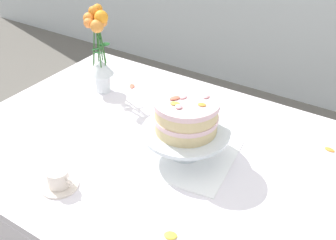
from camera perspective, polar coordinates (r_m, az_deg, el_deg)
dining_table at (r=1.42m, az=-2.10°, el=-7.19°), size 1.40×1.00×0.74m
linen_napkin at (r=1.35m, az=2.47°, el=-4.82°), size 0.36×0.36×0.00m
cake_stand at (r=1.30m, az=2.55°, el=-1.99°), size 0.29×0.29×0.10m
layer_cake at (r=1.26m, az=2.63°, el=0.72°), size 0.21×0.21×0.12m
flower_vase at (r=1.65m, az=-9.75°, el=9.58°), size 0.10×0.10×0.36m
teacup at (r=1.25m, az=-15.35°, el=-8.25°), size 0.12×0.12×0.06m
loose_petal_0 at (r=1.47m, az=22.11°, el=-3.93°), size 0.04×0.03×0.00m
loose_petal_1 at (r=1.09m, az=0.36°, el=-16.17°), size 0.04×0.04×0.01m
loose_petal_2 at (r=1.74m, az=-5.18°, el=4.86°), size 0.04×0.05×0.00m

